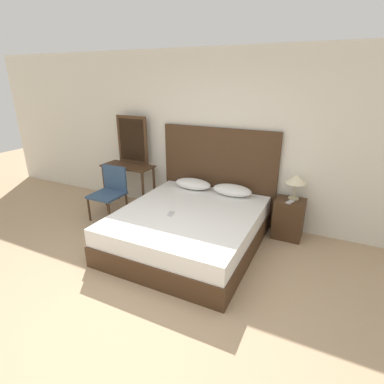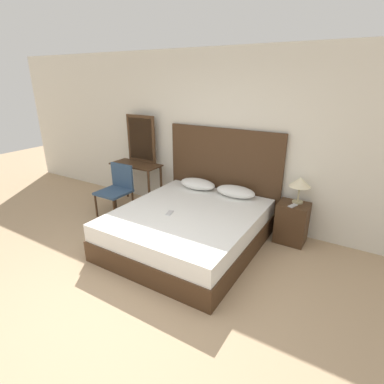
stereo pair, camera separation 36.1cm
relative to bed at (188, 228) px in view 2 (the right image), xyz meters
name	(u,v)px [view 2 (the right image)]	position (x,y,z in m)	size (l,w,h in m)	color
ground_plane	(114,312)	(0.06, -1.54, -0.26)	(16.00, 16.00, 0.00)	tan
wall_back	(230,139)	(0.06, 1.16, 1.09)	(10.00, 0.06, 2.70)	silver
bed	(188,228)	(0.00, 0.00, 0.00)	(1.86, 2.11, 0.53)	#422B19
headboard	(223,175)	(0.00, 1.08, 0.50)	(1.96, 0.05, 1.53)	#422B19
pillow_left	(198,184)	(-0.34, 0.84, 0.35)	(0.62, 0.33, 0.17)	white
pillow_right	(236,192)	(0.34, 0.84, 0.35)	(0.62, 0.33, 0.17)	white
phone_on_bed	(170,213)	(-0.18, -0.19, 0.27)	(0.11, 0.16, 0.01)	#B7B7BC
nightstand	(292,223)	(1.23, 0.87, 0.04)	(0.42, 0.36, 0.60)	#422B19
table_lamp	(300,183)	(1.25, 0.94, 0.63)	(0.30, 0.30, 0.38)	tan
phone_on_nightstand	(293,206)	(1.23, 0.78, 0.34)	(0.12, 0.16, 0.01)	#B7B7BC
vanity_desk	(136,172)	(-1.61, 0.77, 0.37)	(0.94, 0.43, 0.79)	#422B19
vanity_mirror	(141,139)	(-1.61, 0.96, 0.95)	(0.62, 0.03, 0.85)	#422B19
chair	(117,187)	(-1.63, 0.28, 0.23)	(0.49, 0.51, 0.87)	#334C6B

